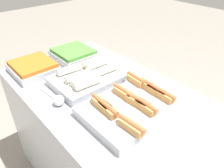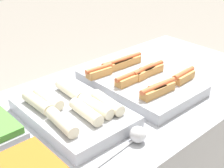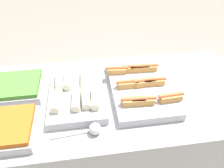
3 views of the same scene
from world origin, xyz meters
TOP-DOWN VIEW (x-y plane):
  - tray_hotdogs at (0.12, 0.00)m, footprint 0.39×0.52m
  - tray_wraps at (-0.26, -0.00)m, footprint 0.31×0.46m
  - serving_spoon_near at (-0.19, -0.27)m, footprint 0.25×0.06m

SIDE VIEW (x-z plane):
  - serving_spoon_near at x=-0.19m, z-range 0.88..0.94m
  - tray_hotdogs at x=0.12m, z-range 0.87..0.97m
  - tray_wraps at x=-0.26m, z-range 0.87..0.97m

